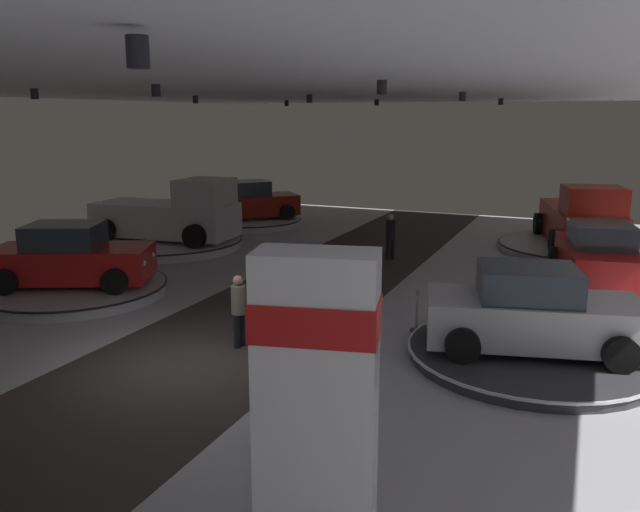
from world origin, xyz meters
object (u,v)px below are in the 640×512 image
Objects in this scene: visitor_walking_far at (239,306)px; visitor_walking_near at (390,234)px; display_car_mid_left at (71,258)px; display_platform_mid_right at (530,353)px; display_platform_deep_right at (578,247)px; display_platform_far_left at (167,243)px; pickup_truck_far_left at (173,215)px; display_car_mid_right at (532,313)px; display_platform_mid_left at (75,289)px; display_car_deep_left at (250,202)px; display_platform_far_right at (595,287)px; pickup_truck_deep_right at (582,220)px; display_platform_deep_left at (251,221)px; display_car_far_right at (598,256)px; brand_sign_pylon at (316,441)px.

visitor_walking_near is at bearing 86.99° from visitor_walking_far.
display_platform_mid_right is (12.10, 0.05, -0.94)m from display_car_mid_left.
display_platform_deep_right is at bearing 64.57° from visitor_walking_far.
display_platform_far_left is 1.14× the size of display_platform_mid_right.
display_car_mid_right is (13.32, -6.32, -0.26)m from pickup_truck_far_left.
display_platform_mid_right is (12.07, 0.04, -0.03)m from display_platform_mid_left.
display_platform_far_left is 6.53m from display_platform_mid_left.
display_car_mid_left is (1.57, -6.34, 0.89)m from display_platform_far_left.
display_platform_mid_left is 12.07m from display_car_mid_right.
display_platform_far_left is 1.26× the size of display_car_mid_right.
visitor_walking_near is at bearing -28.31° from display_car_deep_left.
pickup_truck_far_left is 3.44× the size of visitor_walking_near.
display_platform_far_right is at bearing -84.21° from display_platform_deep_right.
display_platform_mid_left is at bearing -137.80° from pickup_truck_deep_right.
display_car_mid_right is 9.34m from visitor_walking_near.
visitor_walking_far is at bearing -61.49° from display_platform_deep_left.
display_car_mid_right is at bearing -101.70° from display_car_far_right.
display_platform_deep_right is at bearing -0.57° from display_car_deep_left.
display_car_far_right is (14.85, -0.42, 0.89)m from display_platform_far_left.
display_car_far_right reaches higher than display_platform_mid_right.
visitor_walking_near is (-4.05, 15.62, -1.04)m from brand_sign_pylon.
display_platform_far_right is 1.07× the size of display_platform_mid_right.
display_platform_mid_right is at bearing -93.24° from pickup_truck_deep_right.
brand_sign_pylon reaches higher than pickup_truck_far_left.
display_platform_deep_right is 1.24× the size of display_car_mid_left.
display_car_far_right is at bearing 78.57° from display_platform_mid_right.
display_car_mid_left reaches higher than display_platform_deep_left.
display_car_deep_left is (0.39, 5.66, 0.87)m from display_platform_far_left.
display_platform_deep_left is 15.56m from visitor_walking_far.
display_platform_far_right is 1.18× the size of display_car_mid_right.
display_platform_deep_right is 17.33m from display_platform_mid_left.
display_platform_deep_left is (0.10, 5.65, -1.11)m from pickup_truck_far_left.
visitor_walking_far is (-5.81, -1.68, -0.10)m from display_car_mid_right.
pickup_truck_deep_right reaches higher than display_platform_deep_left.
brand_sign_pylon is 13.48m from display_platform_mid_left.
pickup_truck_deep_right is at bearing 84.28° from brand_sign_pylon.
display_car_far_right is at bearing 24.01° from display_car_mid_left.
visitor_walking_far is (7.83, -7.97, 0.72)m from display_platform_far_left.
pickup_truck_deep_right is 1.33× the size of display_car_deep_left.
display_platform_far_right is at bearing 78.67° from display_platform_mid_right.
display_platform_mid_right is at bearing 0.25° from display_car_mid_left.
visitor_walking_far is at bearing -116.21° from pickup_truck_deep_right.
display_platform_far_right is at bearing 79.86° from brand_sign_pylon.
visitor_walking_far is (7.42, -13.65, 0.74)m from display_platform_deep_left.
display_car_far_right reaches higher than display_platform_far_left.
display_platform_far_left is 15.04m from display_car_mid_right.
display_platform_mid_left reaches higher than display_platform_mid_right.
visitor_walking_far is at bearing -14.82° from display_platform_mid_left.
visitor_walking_near is (-6.00, -3.82, -0.28)m from pickup_truck_deep_right.
display_platform_far_left is at bearing 130.99° from brand_sign_pylon.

